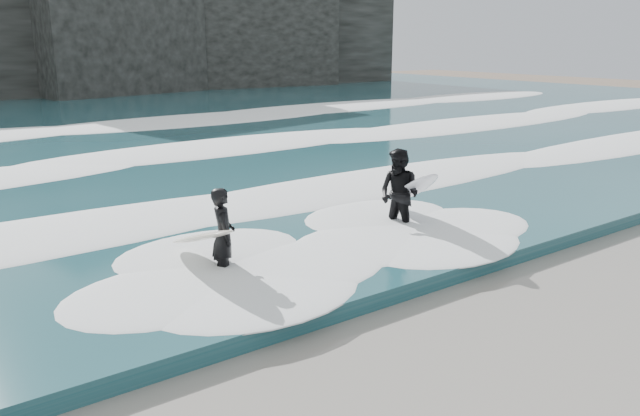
{
  "coord_description": "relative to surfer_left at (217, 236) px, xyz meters",
  "views": [
    {
      "loc": [
        -6.55,
        -3.74,
        4.11
      ],
      "look_at": [
        0.22,
        5.54,
        1.0
      ],
      "focal_mm": 35.0,
      "sensor_mm": 36.0,
      "label": 1
    }
  ],
  "objects": [
    {
      "name": "sea",
      "position": [
        1.97,
        23.45,
        -0.7
      ],
      "size": [
        90.0,
        52.0,
        0.3
      ],
      "primitive_type": "cube",
      "color": "#1D4B54",
      "rests_on": "ground"
    },
    {
      "name": "foam_mid",
      "position": [
        1.97,
        10.45,
        -0.43
      ],
      "size": [
        60.0,
        4.0,
        0.24
      ],
      "primitive_type": "ellipsoid",
      "color": "white",
      "rests_on": "sea"
    },
    {
      "name": "surfer_left",
      "position": [
        0.0,
        0.0,
        0.0
      ],
      "size": [
        1.05,
        2.27,
        1.69
      ],
      "color": "black",
      "rests_on": "ground"
    },
    {
      "name": "foam_far",
      "position": [
        1.97,
        19.45,
        -0.4
      ],
      "size": [
        60.0,
        4.8,
        0.3
      ],
      "primitive_type": "ellipsoid",
      "color": "white",
      "rests_on": "sea"
    },
    {
      "name": "surfer_right",
      "position": [
        4.32,
        0.01,
        0.12
      ],
      "size": [
        1.56,
        2.17,
        1.92
      ],
      "color": "black",
      "rests_on": "ground"
    },
    {
      "name": "foam_near",
      "position": [
        1.97,
        3.45,
        -0.45
      ],
      "size": [
        60.0,
        3.2,
        0.2
      ],
      "primitive_type": "ellipsoid",
      "color": "white",
      "rests_on": "sea"
    },
    {
      "name": "ground",
      "position": [
        1.97,
        -5.55,
        -0.85
      ],
      "size": [
        120.0,
        120.0,
        0.0
      ],
      "primitive_type": "plane",
      "color": "#7E664F",
      "rests_on": "ground"
    }
  ]
}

